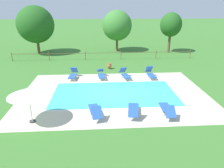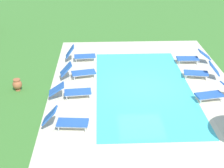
{
  "view_description": "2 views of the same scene",
  "coord_description": "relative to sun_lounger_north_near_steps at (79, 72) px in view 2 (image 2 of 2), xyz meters",
  "views": [
    {
      "loc": [
        -1.13,
        -14.67,
        6.54
      ],
      "look_at": [
        -0.16,
        0.5,
        0.6
      ],
      "focal_mm": 33.39,
      "sensor_mm": 36.0,
      "label": 1
    },
    {
      "loc": [
        -14.63,
        2.24,
        7.74
      ],
      "look_at": [
        -1.81,
        1.7,
        1.16
      ],
      "focal_mm": 51.14,
      "sensor_mm": 36.0,
      "label": 2
    }
  ],
  "objects": [
    {
      "name": "ground_plane",
      "position": [
        -1.23,
        -3.41,
        -0.39
      ],
      "size": [
        160.0,
        160.0,
        0.0
      ],
      "primitive_type": "plane",
      "color": "#3D752D"
    },
    {
      "name": "pool_deck_paving",
      "position": [
        -1.23,
        -3.41,
        -0.38
      ],
      "size": [
        14.15,
        9.63,
        0.01
      ],
      "primitive_type": "cube",
      "color": "beige",
      "rests_on": "ground"
    },
    {
      "name": "swimming_pool_water",
      "position": [
        -1.23,
        -3.41,
        -0.38
      ],
      "size": [
        9.38,
        4.86,
        0.01
      ],
      "primitive_type": "cube",
      "color": "#42CCD6",
      "rests_on": "ground"
    },
    {
      "name": "pool_coping_rim",
      "position": [
        -1.23,
        -3.41,
        -0.38
      ],
      "size": [
        9.86,
        5.34,
        0.01
      ],
      "color": "beige",
      "rests_on": "ground"
    },
    {
      "name": "sun_lounger_north_near_steps",
      "position": [
        0.0,
        0.0,
        0.0
      ],
      "size": [
        0.98,
        2.0,
        0.94
      ],
      "color": "#2856A8",
      "rests_on": "ground"
    },
    {
      "name": "sun_lounger_north_mid",
      "position": [
        -0.3,
        -6.7,
        0.0
      ],
      "size": [
        0.91,
        1.95,
        0.97
      ],
      "color": "#2856A8",
      "rests_on": "ground"
    },
    {
      "name": "sun_lounger_north_far",
      "position": [
        -2.19,
        0.22,
        -0.02
      ],
      "size": [
        0.79,
        2.08,
        0.79
      ],
      "color": "#2856A8",
      "rests_on": "ground"
    },
    {
      "name": "sun_lounger_north_end",
      "position": [
        -2.68,
        -6.66,
        -0.01
      ],
      "size": [
        0.94,
        2.06,
        0.86
      ],
      "color": "#2856A8",
      "rests_on": "ground"
    },
    {
      "name": "sun_lounger_south_near_corner",
      "position": [
        2.41,
        -0.0,
        0.01
      ],
      "size": [
        0.75,
        1.86,
        1.02
      ],
      "color": "#2856A8",
      "rests_on": "ground"
    },
    {
      "name": "sun_lounger_south_mid",
      "position": [
        1.8,
        -6.79,
        -0.02
      ],
      "size": [
        0.67,
        2.02,
        0.84
      ],
      "color": "#2856A8",
      "rests_on": "ground"
    },
    {
      "name": "sun_lounger_south_far",
      "position": [
        -4.79,
        0.27,
        0.0
      ],
      "size": [
        0.76,
        1.93,
        0.96
      ],
      "color": "#2856A8",
      "rests_on": "ground"
    },
    {
      "name": "terracotta_urn_near_fence",
      "position": [
        -1.29,
        3.04,
        -0.05
      ],
      "size": [
        0.47,
        0.47,
        0.63
      ],
      "color": "#A85B38",
      "rests_on": "ground"
    }
  ]
}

